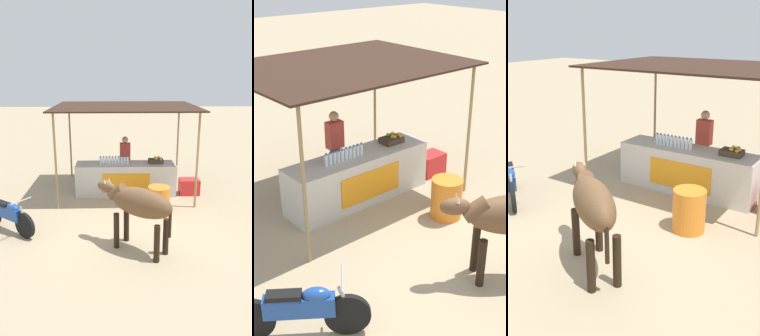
{
  "view_description": "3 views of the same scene",
  "coord_description": "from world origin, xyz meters",
  "views": [
    {
      "loc": [
        -0.27,
        -7.35,
        3.58
      ],
      "look_at": [
        -0.02,
        1.25,
        1.1
      ],
      "focal_mm": 35.0,
      "sensor_mm": 36.0,
      "label": 1
    },
    {
      "loc": [
        -5.04,
        -4.38,
        4.49
      ],
      "look_at": [
        0.01,
        1.54,
        0.91
      ],
      "focal_mm": 50.0,
      "sensor_mm": 36.0,
      "label": 2
    },
    {
      "loc": [
        3.46,
        -5.05,
        3.38
      ],
      "look_at": [
        -0.36,
        0.64,
        0.92
      ],
      "focal_mm": 42.0,
      "sensor_mm": 36.0,
      "label": 3
    }
  ],
  "objects": [
    {
      "name": "ground_plane",
      "position": [
        0.0,
        0.0,
        0.0
      ],
      "size": [
        60.0,
        60.0,
        0.0
      ],
      "primitive_type": "plane",
      "color": "tan"
    },
    {
      "name": "stall_counter",
      "position": [
        0.0,
        2.2,
        0.48
      ],
      "size": [
        3.0,
        0.82,
        0.96
      ],
      "color": "beige",
      "rests_on": "ground"
    },
    {
      "name": "stall_awning",
      "position": [
        0.0,
        2.5,
        2.56
      ],
      "size": [
        4.2,
        3.2,
        2.67
      ],
      "color": "#382319",
      "rests_on": "ground"
    },
    {
      "name": "fruit_crate",
      "position": [
        0.93,
        2.25,
        1.04
      ],
      "size": [
        0.44,
        0.32,
        0.18
      ],
      "color": "#3F3326",
      "rests_on": "stall_counter"
    },
    {
      "name": "vendor_behind_counter",
      "position": [
        -0.0,
        2.95,
        0.85
      ],
      "size": [
        0.34,
        0.22,
        1.65
      ],
      "color": "#383842",
      "rests_on": "ground"
    },
    {
      "name": "cooler_box",
      "position": [
        1.95,
        2.1,
        0.24
      ],
      "size": [
        0.6,
        0.44,
        0.48
      ],
      "primitive_type": "cube",
      "color": "red",
      "rests_on": "ground"
    },
    {
      "name": "water_barrel",
      "position": [
        0.82,
        0.6,
        0.38
      ],
      "size": [
        0.57,
        0.57,
        0.76
      ],
      "primitive_type": "cylinder",
      "color": "orange",
      "rests_on": "ground"
    },
    {
      "name": "motorcycle_parked",
      "position": [
        -2.82,
        -0.24,
        0.43
      ],
      "size": [
        1.5,
        1.12,
        0.9
      ],
      "color": "black",
      "rests_on": "ground"
    },
    {
      "name": "water_bottle_row",
      "position": [
        -0.35,
        2.15,
        1.07
      ],
      "size": [
        0.88,
        0.07,
        0.25
      ],
      "color": "silver",
      "rests_on": "stall_counter"
    }
  ]
}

